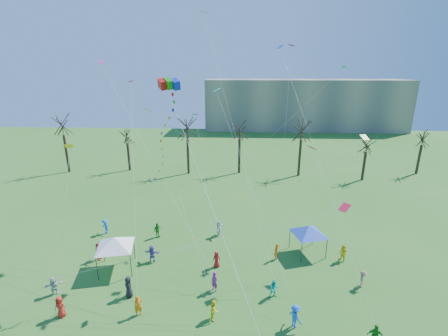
{
  "coord_description": "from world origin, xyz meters",
  "views": [
    {
      "loc": [
        2.28,
        -17.03,
        18.02
      ],
      "look_at": [
        1.15,
        5.0,
        11.0
      ],
      "focal_mm": 25.0,
      "sensor_mm": 36.0,
      "label": 1
    }
  ],
  "objects_px": {
    "big_box_kite": "(168,139)",
    "canopy_tent_white": "(115,242)",
    "canopy_tent_blue": "(309,230)",
    "distant_building": "(304,105)"
  },
  "relations": [
    {
      "from": "distant_building",
      "to": "big_box_kite",
      "type": "height_order",
      "value": "big_box_kite"
    },
    {
      "from": "distant_building",
      "to": "big_box_kite",
      "type": "relative_size",
      "value": 2.96
    },
    {
      "from": "distant_building",
      "to": "canopy_tent_white",
      "type": "relative_size",
      "value": 13.77
    },
    {
      "from": "distant_building",
      "to": "canopy_tent_white",
      "type": "bearing_deg",
      "value": -112.66
    },
    {
      "from": "big_box_kite",
      "to": "canopy_tent_blue",
      "type": "distance_m",
      "value": 16.67
    },
    {
      "from": "big_box_kite",
      "to": "canopy_tent_white",
      "type": "relative_size",
      "value": 4.66
    },
    {
      "from": "distant_building",
      "to": "canopy_tent_blue",
      "type": "relative_size",
      "value": 15.14
    },
    {
      "from": "distant_building",
      "to": "canopy_tent_blue",
      "type": "bearing_deg",
      "value": -100.14
    },
    {
      "from": "distant_building",
      "to": "big_box_kite",
      "type": "xyz_separation_m",
      "value": [
        -25.61,
        -74.25,
        5.02
      ]
    },
    {
      "from": "distant_building",
      "to": "canopy_tent_white",
      "type": "distance_m",
      "value": 80.71
    }
  ]
}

